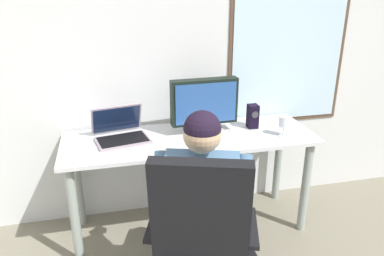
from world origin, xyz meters
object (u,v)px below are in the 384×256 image
Objects in this scene: desk at (190,152)px; office_chair at (201,234)px; person_seated at (203,199)px; crt_monitor at (204,104)px; laptop at (120,130)px; wine_glass at (284,123)px; desk_speaker at (253,116)px.

office_chair is at bearing -99.44° from desk.
person_seated is 0.78m from crt_monitor.
person_seated reaches higher than laptop.
person_seated reaches higher than crt_monitor.
laptop is (-0.41, 0.71, 0.18)m from person_seated.
desk is 1.65× the size of office_chair.
desk is 0.63m from person_seated.
desk is 4.39× the size of laptop.
wine_glass is (0.65, -0.13, 0.22)m from desk.
desk_speaker is (0.56, 0.69, 0.21)m from person_seated.
office_chair is at bearing -105.63° from crt_monitor.
desk is 0.52m from laptop.
laptop is at bearing 178.95° from desk_speaker.
laptop is 2.29× the size of desk_speaker.
desk_speaker is at bearing 7.72° from desk.
crt_monitor is 0.62m from laptop.
person_seated reaches higher than wine_glass.
person_seated is at bearing 73.66° from office_chair.
desk_speaker reaches higher than desk.
laptop is at bearing 170.02° from desk.
office_chair is 1.13m from wine_glass.
laptop is 2.82× the size of wine_glass.
person_seated is at bearing -105.36° from crt_monitor.
desk is at bearing 168.62° from wine_glass.
desk_speaker is (0.97, -0.02, 0.03)m from laptop.
person_seated is at bearing -59.81° from laptop.
person_seated is 8.41× the size of wine_glass.
person_seated is at bearing -145.65° from wine_glass.
desk is 0.36m from crt_monitor.
laptop is at bearing 177.29° from crt_monitor.
person_seated is 0.84m from laptop.
desk_speaker is at bearing 50.73° from person_seated.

